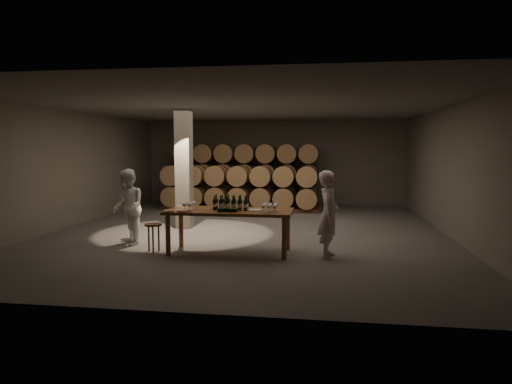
# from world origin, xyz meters

# --- Properties ---
(room) EXTENTS (12.00, 12.00, 12.00)m
(room) POSITION_xyz_m (-1.80, 0.20, 1.60)
(room) COLOR #555250
(room) RESTS_ON ground
(tasting_table) EXTENTS (2.60, 1.10, 0.90)m
(tasting_table) POSITION_xyz_m (0.00, -2.50, 0.80)
(tasting_table) COLOR brown
(tasting_table) RESTS_ON ground
(barrel_stack_back) EXTENTS (5.48, 0.95, 2.31)m
(barrel_stack_back) POSITION_xyz_m (-0.96, 5.20, 1.20)
(barrel_stack_back) COLOR #56321D
(barrel_stack_back) RESTS_ON ground
(barrel_stack_front) EXTENTS (5.48, 0.95, 1.57)m
(barrel_stack_front) POSITION_xyz_m (-0.96, 3.80, 0.83)
(barrel_stack_front) COLOR #56321D
(barrel_stack_front) RESTS_ON ground
(bottle_cluster) EXTENTS (0.73, 0.23, 0.31)m
(bottle_cluster) POSITION_xyz_m (0.02, -2.47, 1.01)
(bottle_cluster) COLOR black
(bottle_cluster) RESTS_ON tasting_table
(lying_bottles) EXTENTS (0.49, 0.09, 0.09)m
(lying_bottles) POSITION_xyz_m (0.03, -2.81, 0.94)
(lying_bottles) COLOR black
(lying_bottles) RESTS_ON tasting_table
(glass_cluster_left) EXTENTS (0.19, 0.41, 0.17)m
(glass_cluster_left) POSITION_xyz_m (-0.82, -2.61, 1.02)
(glass_cluster_left) COLOR silver
(glass_cluster_left) RESTS_ON tasting_table
(glass_cluster_right) EXTENTS (0.30, 0.41, 0.16)m
(glass_cluster_right) POSITION_xyz_m (0.86, -2.62, 1.02)
(glass_cluster_right) COLOR silver
(glass_cluster_right) RESTS_ON tasting_table
(plate) EXTENTS (0.31, 0.31, 0.02)m
(plate) POSITION_xyz_m (0.53, -2.50, 0.91)
(plate) COLOR silver
(plate) RESTS_ON tasting_table
(notebook_near) EXTENTS (0.27, 0.24, 0.03)m
(notebook_near) POSITION_xyz_m (-0.86, -2.91, 0.92)
(notebook_near) COLOR #935735
(notebook_near) RESTS_ON tasting_table
(notebook_corner) EXTENTS (0.28, 0.32, 0.02)m
(notebook_corner) POSITION_xyz_m (-1.16, -2.89, 0.91)
(notebook_corner) COLOR #935735
(notebook_corner) RESTS_ON tasting_table
(pen) EXTENTS (0.13, 0.03, 0.01)m
(pen) POSITION_xyz_m (-0.72, -2.95, 0.91)
(pen) COLOR black
(pen) RESTS_ON tasting_table
(stool) EXTENTS (0.36, 0.36, 0.59)m
(stool) POSITION_xyz_m (-1.60, -2.65, 0.49)
(stool) COLOR #56321D
(stool) RESTS_ON ground
(person_man) EXTENTS (0.47, 0.66, 1.73)m
(person_man) POSITION_xyz_m (2.03, -2.59, 0.87)
(person_man) COLOR silver
(person_man) RESTS_ON ground
(person_woman) EXTENTS (1.02, 1.05, 1.71)m
(person_woman) POSITION_xyz_m (-2.41, -2.06, 0.86)
(person_woman) COLOR white
(person_woman) RESTS_ON ground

